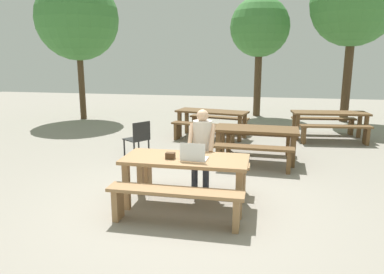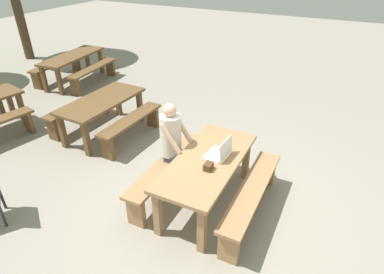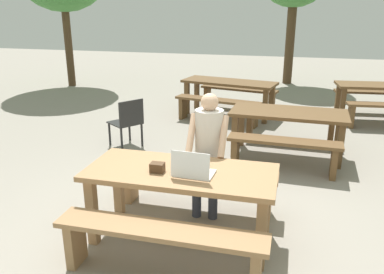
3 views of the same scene
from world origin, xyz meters
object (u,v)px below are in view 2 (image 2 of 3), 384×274
object	(u,v)px
picnic_table_front	(207,166)
laptop	(220,152)
small_pouch	(208,166)
person_seated	(173,140)
picnic_table_mid	(73,60)
picnic_table_distant	(102,105)

from	to	relation	value
picnic_table_front	laptop	world-z (taller)	laptop
small_pouch	person_seated	world-z (taller)	person_seated
picnic_table_mid	person_seated	bearing A→B (deg)	-126.45
small_pouch	person_seated	xyz separation A→B (m)	(0.33, 0.69, 0.01)
small_pouch	picnic_table_mid	xyz separation A→B (m)	(2.96, 5.17, -0.17)
picnic_table_front	person_seated	size ratio (longest dim) A/B	1.34
laptop	small_pouch	xyz separation A→B (m)	(-0.34, 0.02, -0.02)
laptop	person_seated	bearing A→B (deg)	-85.70
laptop	small_pouch	size ratio (longest dim) A/B	2.91
small_pouch	picnic_table_distant	xyz separation A→B (m)	(1.13, 2.67, -0.18)
picnic_table_front	person_seated	distance (m)	0.63
laptop	picnic_table_distant	xyz separation A→B (m)	(0.79, 2.68, -0.20)
small_pouch	person_seated	bearing A→B (deg)	64.26
picnic_table_mid	small_pouch	bearing A→B (deg)	-125.85
small_pouch	picnic_table_distant	size ratio (longest dim) A/B	0.07
person_seated	picnic_table_mid	bearing A→B (deg)	59.59
picnic_table_front	small_pouch	size ratio (longest dim) A/B	14.03
picnic_table_distant	laptop	bearing A→B (deg)	-103.99
picnic_table_distant	picnic_table_mid	bearing A→B (deg)	56.18
picnic_table_front	picnic_table_mid	size ratio (longest dim) A/B	0.91
picnic_table_front	small_pouch	distance (m)	0.27
laptop	person_seated	size ratio (longest dim) A/B	0.28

